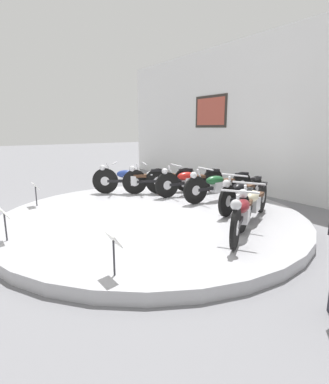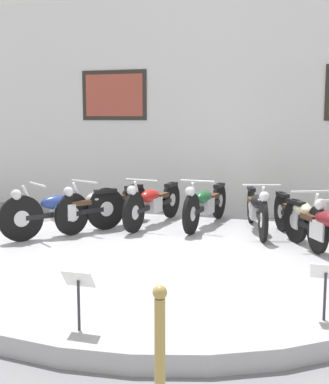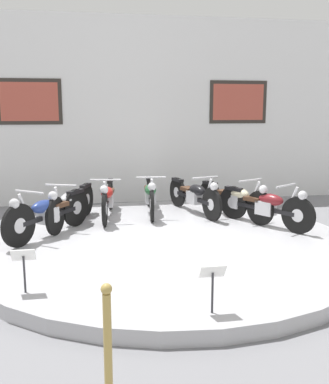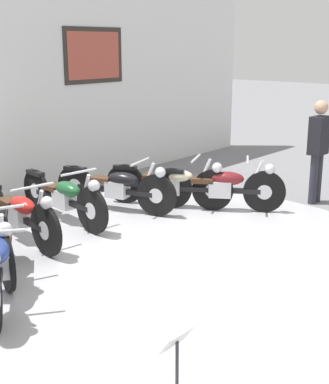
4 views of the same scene
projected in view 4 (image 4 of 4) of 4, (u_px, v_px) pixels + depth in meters
ground_plane at (165, 268)px, 6.25m from camera, size 60.00×60.00×0.00m
display_platform at (165, 261)px, 6.23m from camera, size 5.87×5.87×0.18m
motorcycle_blue at (0, 258)px, 5.09m from camera, size 1.23×1.64×0.80m
motorcycle_red at (19, 212)px, 6.52m from camera, size 0.54×1.96×0.79m
motorcycle_green at (64, 196)px, 7.24m from camera, size 0.54×1.96×0.78m
motorcycle_black at (117, 186)px, 7.75m from camera, size 0.68×1.90×0.78m
motorcycle_cream at (171, 183)px, 7.94m from camera, size 0.87×1.80×0.78m
motorcycle_maroon at (221, 186)px, 7.76m from camera, size 1.09×1.69×0.78m
info_placard_front_left at (177, 348)px, 3.62m from camera, size 0.26×0.11×0.51m
visitor_standing at (318, 146)px, 8.61m from camera, size 0.36×0.22×1.68m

